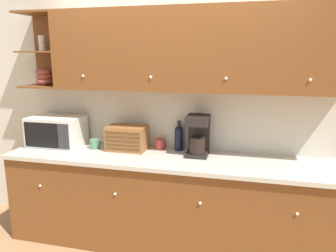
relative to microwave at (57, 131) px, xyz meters
The scene contains 11 objects.
ground_plane 1.63m from the microwave, 11.18° to the left, with size 24.00×24.00×0.00m, color #9E754C.
wall_back 1.26m from the microwave, 12.54° to the left, with size 5.50×0.06×2.60m.
counter_unit 1.36m from the microwave, ahead, with size 3.12×0.68×0.91m.
backsplash_panel 1.24m from the microwave, 10.91° to the left, with size 3.10×0.01×0.62m.
upper_cabinets 1.61m from the microwave, ahead, with size 3.10×0.38×0.75m.
microwave is the anchor object (origin of this frame).
mug 0.44m from the microwave, ahead, with size 0.11×0.10×0.10m.
bread_box 0.78m from the microwave, ahead, with size 0.39×0.25×0.25m.
mug_blue_second 1.10m from the microwave, ahead, with size 0.11×0.09×0.10m.
wine_bottle 1.30m from the microwave, ahead, with size 0.09×0.09×0.30m.
coffee_maker 1.50m from the microwave, ahead, with size 0.21×0.24×0.39m.
Camera 1 is at (0.75, -3.21, 1.86)m, focal length 35.00 mm.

